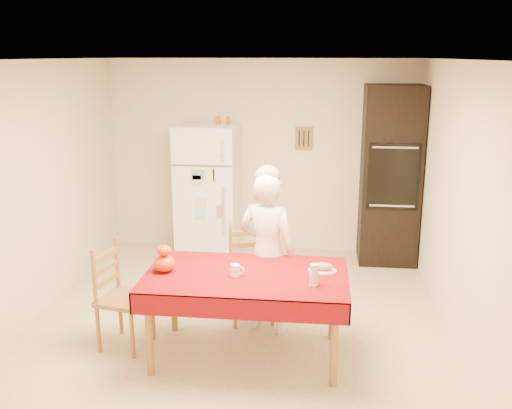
% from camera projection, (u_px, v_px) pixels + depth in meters
% --- Properties ---
extents(floor, '(4.50, 4.50, 0.00)m').
position_uv_depth(floor, '(237.00, 321.00, 5.62)').
color(floor, tan).
rests_on(floor, ground).
extents(room_shell, '(4.02, 4.52, 2.51)m').
position_uv_depth(room_shell, '(236.00, 158.00, 5.21)').
color(room_shell, beige).
rests_on(room_shell, ground).
extents(refrigerator, '(0.75, 0.74, 1.70)m').
position_uv_depth(refrigerator, '(208.00, 191.00, 7.28)').
color(refrigerator, white).
rests_on(refrigerator, floor).
extents(oven_cabinet, '(0.70, 0.62, 2.20)m').
position_uv_depth(oven_cabinet, '(390.00, 176.00, 7.01)').
color(oven_cabinet, black).
rests_on(oven_cabinet, floor).
extents(dining_table, '(1.70, 1.00, 0.76)m').
position_uv_depth(dining_table, '(246.00, 281.00, 4.79)').
color(dining_table, brown).
rests_on(dining_table, floor).
extents(chair_far, '(0.51, 0.50, 0.95)m').
position_uv_depth(chair_far, '(250.00, 269.00, 5.59)').
color(chair_far, brown).
rests_on(chair_far, floor).
extents(chair_left, '(0.48, 0.50, 0.95)m').
position_uv_depth(chair_left, '(118.00, 292.00, 5.03)').
color(chair_left, brown).
rests_on(chair_left, floor).
extents(seated_woman, '(0.65, 0.52, 1.53)m').
position_uv_depth(seated_woman, '(267.00, 253.00, 5.26)').
color(seated_woman, silver).
rests_on(seated_woman, floor).
extents(coffee_mug, '(0.08, 0.08, 0.10)m').
position_uv_depth(coffee_mug, '(235.00, 270.00, 4.71)').
color(coffee_mug, white).
rests_on(coffee_mug, dining_table).
extents(pumpkin_lower, '(0.19, 0.19, 0.14)m').
position_uv_depth(pumpkin_lower, '(164.00, 263.00, 4.81)').
color(pumpkin_lower, '#E83605').
rests_on(pumpkin_lower, dining_table).
extents(pumpkin_upper, '(0.12, 0.12, 0.09)m').
position_uv_depth(pumpkin_upper, '(164.00, 250.00, 4.78)').
color(pumpkin_upper, red).
rests_on(pumpkin_upper, pumpkin_lower).
extents(wine_glass, '(0.07, 0.07, 0.18)m').
position_uv_depth(wine_glass, '(314.00, 275.00, 4.52)').
color(wine_glass, silver).
rests_on(wine_glass, dining_table).
extents(bread_plate, '(0.24, 0.24, 0.02)m').
position_uv_depth(bread_plate, '(322.00, 271.00, 4.81)').
color(bread_plate, white).
rests_on(bread_plate, dining_table).
extents(bread_loaf, '(0.18, 0.10, 0.06)m').
position_uv_depth(bread_loaf, '(323.00, 266.00, 4.80)').
color(bread_loaf, '#967349').
rests_on(bread_loaf, bread_plate).
extents(spice_jar_left, '(0.05, 0.05, 0.10)m').
position_uv_depth(spice_jar_left, '(219.00, 120.00, 7.09)').
color(spice_jar_left, '#91561A').
rests_on(spice_jar_left, refrigerator).
extents(spice_jar_mid, '(0.05, 0.05, 0.10)m').
position_uv_depth(spice_jar_mid, '(217.00, 120.00, 7.09)').
color(spice_jar_mid, '#914B1A').
rests_on(spice_jar_mid, refrigerator).
extents(spice_jar_right, '(0.05, 0.05, 0.10)m').
position_uv_depth(spice_jar_right, '(228.00, 120.00, 7.07)').
color(spice_jar_right, brown).
rests_on(spice_jar_right, refrigerator).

